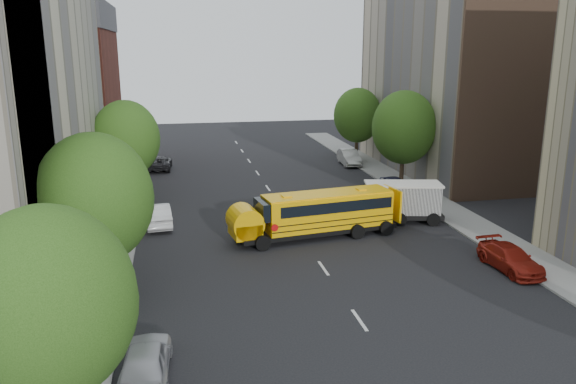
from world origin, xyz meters
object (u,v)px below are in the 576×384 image
object	(u,v)px
street_tree_2	(126,139)
parked_car_2	(160,163)
parked_car_4	(395,186)
parked_car_3	(510,258)
parked_car_1	(158,215)
parked_car_0	(146,361)
street_tree_5	(357,115)
street_tree_4	(404,127)
street_tree_1	(95,199)
street_tree_0	(48,304)
safari_truck	(396,201)
parked_car_5	(349,157)
school_bus	(316,212)

from	to	relation	value
street_tree_2	parked_car_2	xyz separation A→B (m)	(2.02, 11.50, -4.18)
street_tree_2	parked_car_4	xyz separation A→B (m)	(20.55, -2.23, -4.11)
parked_car_3	parked_car_1	bearing A→B (deg)	145.16
parked_car_0	parked_car_4	distance (m)	29.04
street_tree_5	parked_car_4	world-z (taller)	street_tree_5
street_tree_4	parked_car_4	distance (m)	5.10
street_tree_1	street_tree_4	distance (m)	28.43
street_tree_0	parked_car_0	xyz separation A→B (m)	(2.20, 3.27, -3.93)
parked_car_3	parked_car_0	bearing A→B (deg)	-162.96
street_tree_4	parked_car_1	size ratio (longest dim) A/B	1.80
street_tree_5	street_tree_4	bearing A→B (deg)	-90.00
street_tree_0	safari_truck	size ratio (longest dim) A/B	1.13
parked_car_2	parked_car_3	bearing A→B (deg)	125.48
parked_car_0	safari_truck	bearing A→B (deg)	-131.54
safari_truck	parked_car_4	distance (m)	7.16
parked_car_2	street_tree_0	bearing A→B (deg)	90.46
street_tree_2	street_tree_4	distance (m)	22.00
parked_car_2	parked_car_5	world-z (taller)	parked_car_5
street_tree_1	parked_car_1	size ratio (longest dim) A/B	1.75
street_tree_0	parked_car_1	size ratio (longest dim) A/B	1.64
parked_car_0	parked_car_3	world-z (taller)	parked_car_0
parked_car_3	parked_car_5	size ratio (longest dim) A/B	0.95
parked_car_3	street_tree_2	bearing A→B (deg)	135.94
street_tree_1	street_tree_4	world-z (taller)	street_tree_4
school_bus	parked_car_0	xyz separation A→B (m)	(-9.64, -13.85, -0.86)
safari_truck	parked_car_0	distance (m)	22.35
street_tree_1	street_tree_4	size ratio (longest dim) A/B	0.98
street_tree_4	school_bus	distance (m)	15.30
parked_car_0	street_tree_2	bearing A→B (deg)	-81.76
street_tree_4	parked_car_2	distance (m)	23.48
street_tree_5	parked_car_4	xyz separation A→B (m)	(-1.45, -14.23, -3.98)
safari_truck	street_tree_0	bearing A→B (deg)	-121.18
street_tree_2	parked_car_1	world-z (taller)	street_tree_2
parked_car_2	parked_car_4	size ratio (longest dim) A/B	1.10
parked_car_0	parked_car_3	size ratio (longest dim) A/B	0.96
school_bus	parked_car_2	xyz separation A→B (m)	(-9.82, 22.39, -0.93)
street_tree_0	street_tree_5	world-z (taller)	street_tree_5
street_tree_2	safari_truck	bearing A→B (deg)	-26.30
street_tree_4	street_tree_1	bearing A→B (deg)	-140.71
safari_truck	parked_car_5	world-z (taller)	safari_truck
street_tree_0	parked_car_1	xyz separation A→B (m)	(2.20, 21.43, -3.90)
safari_truck	parked_car_3	bearing A→B (deg)	-61.92
street_tree_5	safari_truck	distance (m)	21.50
street_tree_2	parked_car_1	size ratio (longest dim) A/B	1.71
street_tree_0	street_tree_2	world-z (taller)	street_tree_2
parked_car_1	parked_car_3	size ratio (longest dim) A/B	1.03
street_tree_1	street_tree_5	distance (m)	37.20
street_tree_2	school_bus	distance (m)	16.41
parked_car_0	parked_car_3	distance (m)	19.55
street_tree_4	parked_car_3	world-z (taller)	street_tree_4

